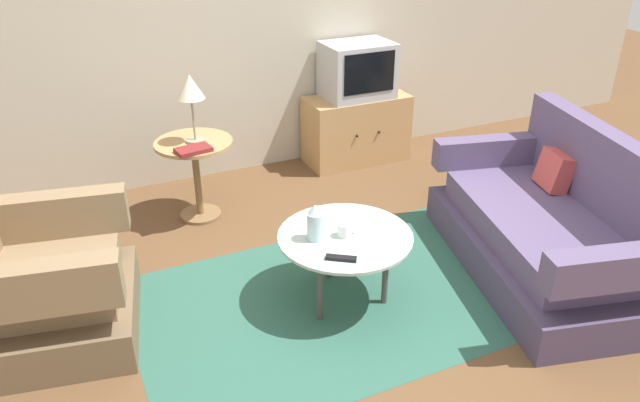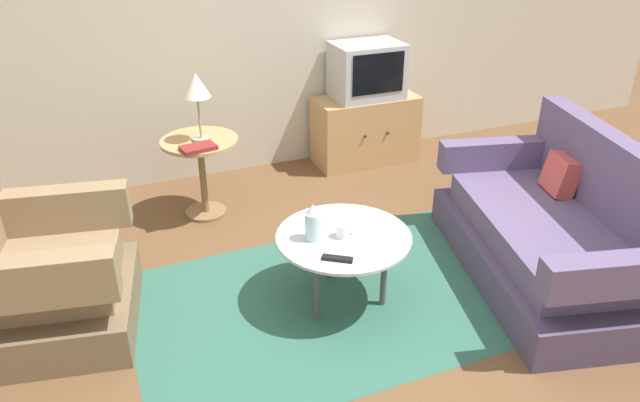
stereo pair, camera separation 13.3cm
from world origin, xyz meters
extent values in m
plane|color=brown|center=(0.00, 0.00, 0.00)|extent=(16.00, 16.00, 0.00)
cube|color=#BCB29E|center=(0.00, 2.26, 1.35)|extent=(9.00, 0.12, 2.70)
cube|color=#2D5B4C|center=(0.04, 0.14, 0.00)|extent=(2.46, 1.52, 0.00)
cube|color=brown|center=(-1.52, 0.52, 0.12)|extent=(0.97, 1.02, 0.24)
cube|color=#846B4C|center=(-1.52, 0.52, 0.33)|extent=(0.78, 0.71, 0.18)
cube|color=#846B4C|center=(-1.59, 0.16, 0.55)|extent=(0.84, 0.29, 0.25)
cube|color=#846B4C|center=(-1.45, 0.88, 0.55)|extent=(0.84, 0.29, 0.25)
cube|color=#4B3E5C|center=(1.29, -0.10, 0.12)|extent=(1.23, 1.81, 0.24)
cube|color=#5B4C70|center=(1.29, -0.10, 0.33)|extent=(1.03, 1.51, 0.18)
cube|color=#5B4C70|center=(1.64, -0.19, 0.66)|extent=(0.53, 1.64, 0.49)
cube|color=#5B4C70|center=(1.47, 0.63, 0.52)|extent=(0.87, 0.34, 0.20)
cube|color=#5B4C70|center=(1.11, -0.84, 0.52)|extent=(0.87, 0.34, 0.20)
cube|color=#C64C47|center=(1.59, 0.16, 0.54)|extent=(0.22, 0.28, 0.26)
cylinder|color=#B2C6C1|center=(0.04, 0.14, 0.43)|extent=(0.78, 0.78, 0.02)
cylinder|color=#4C4742|center=(0.05, 0.38, 0.21)|extent=(0.04, 0.04, 0.42)
cylinder|color=#4C4742|center=(-0.17, 0.03, 0.21)|extent=(0.04, 0.04, 0.42)
cylinder|color=#4C4742|center=(0.24, 0.01, 0.21)|extent=(0.04, 0.04, 0.42)
cylinder|color=tan|center=(-0.47, 1.51, 0.59)|extent=(0.55, 0.55, 0.02)
cylinder|color=brown|center=(-0.47, 1.51, 0.29)|extent=(0.05, 0.05, 0.58)
cylinder|color=brown|center=(-0.47, 1.51, 0.01)|extent=(0.30, 0.30, 0.02)
cube|color=tan|center=(1.07, 1.95, 0.30)|extent=(0.90, 0.41, 0.59)
sphere|color=black|center=(0.96, 1.74, 0.32)|extent=(0.02, 0.02, 0.02)
sphere|color=black|center=(1.18, 1.74, 0.32)|extent=(0.02, 0.02, 0.02)
cube|color=#B7B7BC|center=(1.07, 1.97, 0.82)|extent=(0.58, 0.42, 0.46)
cube|color=black|center=(1.07, 1.75, 0.85)|extent=(0.46, 0.01, 0.33)
cylinder|color=#9E937A|center=(-0.46, 1.49, 0.61)|extent=(0.13, 0.13, 0.02)
cylinder|color=#9E937A|center=(-0.46, 1.49, 0.77)|extent=(0.02, 0.02, 0.30)
cone|color=beige|center=(-0.46, 1.49, 1.00)|extent=(0.19, 0.19, 0.17)
cylinder|color=silver|center=(-0.13, 0.17, 0.52)|extent=(0.09, 0.09, 0.16)
cone|color=silver|center=(-0.13, 0.17, 0.63)|extent=(0.08, 0.08, 0.06)
cylinder|color=white|center=(0.03, 0.13, 0.48)|extent=(0.08, 0.08, 0.08)
torus|color=white|center=(0.09, 0.13, 0.48)|extent=(0.06, 0.01, 0.06)
cube|color=black|center=(-0.09, -0.08, 0.45)|extent=(0.16, 0.13, 0.02)
cube|color=maroon|center=(-0.52, 1.32, 0.62)|extent=(0.25, 0.18, 0.03)
camera|label=1|loc=(-1.32, -2.48, 2.20)|focal=33.91mm
camera|label=2|loc=(-1.20, -2.53, 2.20)|focal=33.91mm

